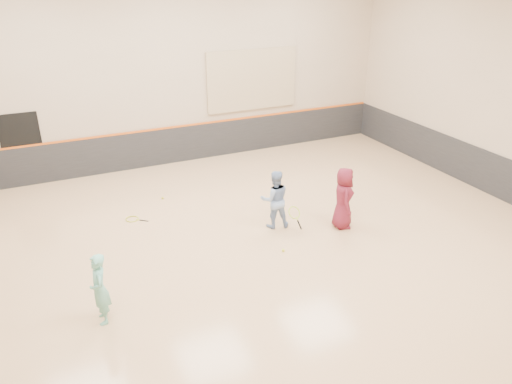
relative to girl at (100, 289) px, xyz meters
name	(u,v)px	position (x,y,z in m)	size (l,w,h in m)	color
room	(248,215)	(3.52, 1.33, 0.12)	(15.04, 12.04, 6.22)	tan
wainscot_back	(175,145)	(3.52, 7.30, -0.10)	(14.90, 0.04, 1.20)	#232326
wainscot_right	(486,172)	(10.99, 1.33, -0.10)	(0.04, 11.90, 1.20)	#232326
accent_stripe	(173,127)	(3.52, 7.29, 0.52)	(14.90, 0.03, 0.06)	#D85914
acoustic_panel	(252,80)	(6.32, 7.28, 1.80)	(3.20, 0.08, 2.00)	tan
doorway	(23,150)	(-0.98, 7.31, 0.40)	(1.10, 0.05, 2.20)	black
girl	(100,289)	(0.00, 0.00, 0.00)	(0.51, 0.33, 1.39)	#6EBEAC
instructor	(275,199)	(4.51, 1.94, 0.05)	(0.73, 0.57, 1.50)	#809BC6
young_man	(343,198)	(6.04, 1.24, 0.09)	(0.77, 0.50, 1.57)	maroon
held_racket	(294,213)	(4.86, 1.57, -0.22)	(0.49, 0.49, 0.60)	#BEE833
spare_racket	(132,218)	(1.32, 3.81, -0.66)	(0.76, 0.76, 0.07)	gold
ball_under_racket	(283,250)	(4.14, 0.76, -0.66)	(0.07, 0.07, 0.07)	yellow
ball_in_hand	(348,188)	(6.12, 1.18, 0.35)	(0.07, 0.07, 0.07)	yellow
ball_beside_spare	(163,198)	(2.37, 4.68, -0.66)	(0.07, 0.07, 0.07)	gold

